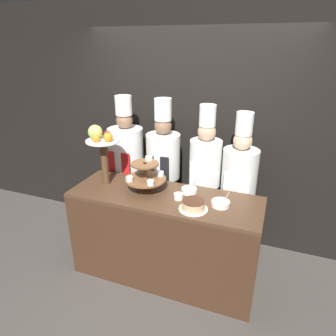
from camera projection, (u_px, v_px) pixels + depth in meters
ground_plane at (153, 294)px, 3.00m from camera, size 14.00×14.00×0.00m
wall_back at (193, 128)px, 3.54m from camera, size 10.00×0.06×2.80m
buffet_counter at (165, 237)px, 3.09m from camera, size 1.88×0.64×0.96m
tiered_stand at (145, 176)px, 2.95m from camera, size 0.41×0.41×0.33m
fruit_pedestal at (101, 143)px, 2.99m from camera, size 0.34×0.34×0.62m
cake_round at (193, 205)px, 2.64m from camera, size 0.26×0.26×0.09m
cup_white at (178, 196)px, 2.83m from camera, size 0.09×0.09×0.05m
serving_bowl_near at (221, 203)px, 2.71m from camera, size 0.17×0.17×0.15m
serving_bowl_far at (189, 190)px, 2.95m from camera, size 0.15×0.15×0.15m
chef_left at (127, 165)px, 3.60m from camera, size 0.41×0.41×1.79m
chef_center_left at (163, 170)px, 3.44m from camera, size 0.38×0.38×1.79m
chef_center_right at (204, 176)px, 3.28m from camera, size 0.34×0.34×1.76m
chef_right at (238, 185)px, 3.18m from camera, size 0.37×0.37×1.71m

